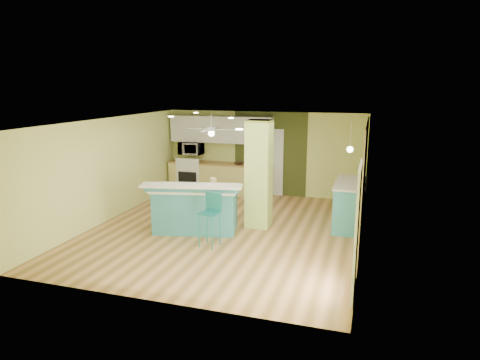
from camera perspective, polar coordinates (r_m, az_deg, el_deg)
name	(u,v)px	position (r m, az deg, el deg)	size (l,w,h in m)	color
floor	(226,230)	(9.96, -1.90, -6.63)	(6.00, 7.00, 0.01)	olive
ceiling	(225,121)	(9.44, -2.01, 7.91)	(6.00, 7.00, 0.01)	white
wall_back	(264,153)	(12.93, 3.19, 3.56)	(6.00, 0.01, 2.50)	#E1E87C
wall_front	(148,224)	(6.53, -12.22, -5.74)	(6.00, 0.01, 2.50)	#E1E87C
wall_left	(110,169)	(10.97, -16.95, 1.41)	(0.01, 7.00, 2.50)	#E1E87C
wall_right	(364,186)	(9.10, 16.20, -0.76)	(0.01, 7.00, 2.50)	#E1E87C
wood_panel	(364,180)	(9.69, 16.20, 0.03)	(0.02, 3.40, 2.50)	olive
olive_accent	(270,154)	(12.86, 4.04, 3.50)	(2.20, 0.02, 2.50)	#3D461C
interior_door	(270,162)	(12.88, 3.99, 2.38)	(0.82, 0.05, 2.00)	white
french_door	(357,231)	(6.94, 15.30, -6.54)	(0.04, 1.08, 2.10)	silver
column	(259,174)	(9.90, 2.55, 0.79)	(0.55, 0.55, 2.50)	#B6D261
kitchen_run	(220,178)	(13.16, -2.67, 0.28)	(3.25, 0.63, 0.94)	#E0D175
stove	(192,176)	(13.50, -6.48, 0.47)	(0.76, 0.66, 1.08)	white
upper_cabinets	(221,129)	(13.04, -2.56, 6.75)	(3.20, 0.34, 0.80)	silver
microwave	(191,148)	(13.35, -6.56, 4.22)	(0.70, 0.48, 0.39)	white
ceiling_fan	(211,130)	(11.73, -3.85, 6.71)	(1.41, 1.41, 0.61)	white
pendant_lamp	(350,149)	(9.73, 14.46, 3.99)	(0.14, 0.14, 0.69)	silver
wall_decor	(364,165)	(9.83, 16.20, 1.99)	(0.03, 0.90, 0.70)	brown
peninsula	(196,208)	(9.79, -5.95, -3.69)	(2.26, 1.57, 1.17)	teal
bar_stool	(211,211)	(8.81, -3.85, -4.11)	(0.43, 0.43, 1.11)	teal
side_counter	(350,204)	(10.35, 14.44, -3.15)	(0.71, 1.66, 1.07)	teal
fruit_bowl	(239,163)	(12.81, -0.16, 2.24)	(0.28, 0.28, 0.07)	#392217
canister	(213,182)	(9.73, -3.60, -0.28)	(0.15, 0.15, 0.19)	gold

